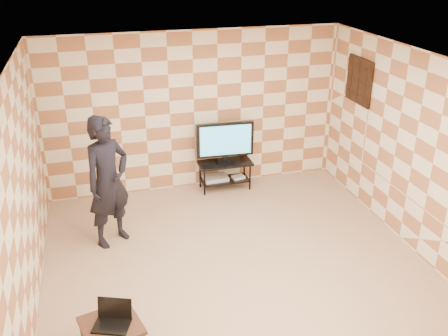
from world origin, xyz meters
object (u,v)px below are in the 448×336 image
at_px(side_table, 112,331).
at_px(person, 108,182).
at_px(tv_stand, 225,169).
at_px(tv, 225,141).

distance_m(side_table, person, 2.41).
bearing_deg(side_table, person, 86.35).
relative_size(tv_stand, side_table, 1.36).
xyz_separation_m(tv_stand, tv, (0.00, -0.00, 0.53)).
bearing_deg(side_table, tv, 58.80).
relative_size(side_table, person, 0.36).
bearing_deg(tv_stand, person, -149.01).
xyz_separation_m(tv_stand, person, (-2.00, -1.20, 0.58)).
bearing_deg(tv_stand, side_table, -121.18).
relative_size(tv, side_table, 1.45).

